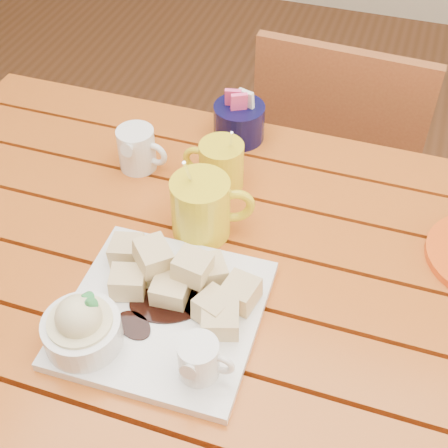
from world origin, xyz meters
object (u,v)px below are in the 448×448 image
(dessert_plate, at_px, (148,311))
(coffee_mug_left, at_px, (220,164))
(chair_far, at_px, (338,160))
(coffee_mug_right, at_px, (203,207))
(table, at_px, (201,303))

(dessert_plate, height_order, coffee_mug_left, coffee_mug_left)
(dessert_plate, bearing_deg, chair_far, 79.19)
(coffee_mug_right, xyz_separation_m, chair_far, (0.15, 0.61, -0.34))
(table, height_order, chair_far, chair_far)
(table, relative_size, dessert_plate, 4.21)
(table, distance_m, dessert_plate, 0.20)
(coffee_mug_left, bearing_deg, dessert_plate, -89.08)
(dessert_plate, bearing_deg, coffee_mug_right, 87.22)
(table, distance_m, chair_far, 0.71)
(coffee_mug_left, relative_size, chair_far, 0.16)
(table, bearing_deg, dessert_plate, -101.38)
(chair_far, bearing_deg, coffee_mug_left, 75.16)
(table, height_order, dessert_plate, dessert_plate)
(table, xyz_separation_m, coffee_mug_right, (-0.02, 0.07, 0.16))
(table, bearing_deg, coffee_mug_right, 104.79)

